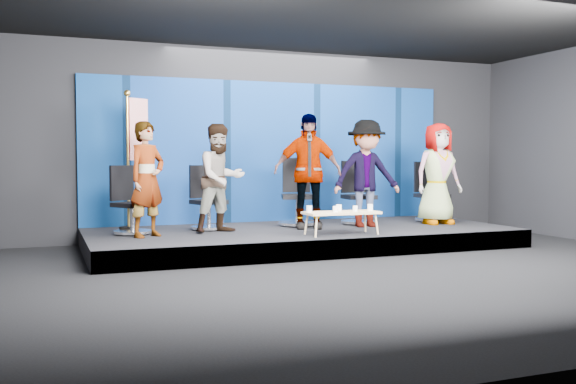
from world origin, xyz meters
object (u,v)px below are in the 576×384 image
object	(u,v)px
panelist_e	(438,174)
mug_e	(370,207)
chair_d	(357,203)
mug_c	(339,208)
mug_a	(309,209)
chair_c	(297,203)
panelist_b	(221,178)
chair_e	(430,202)
panelist_a	(147,179)
flag_stand	(134,157)
chair_a	(130,212)
coffee_table	(341,213)
panelist_d	(366,173)
panelist_c	(307,171)
mug_b	(335,209)
mug_d	(355,208)
chair_b	(207,208)

from	to	relation	value
panelist_e	mug_e	size ratio (longest dim) A/B	17.68
chair_d	mug_c	size ratio (longest dim) A/B	10.91
mug_a	mug_e	xyz separation A→B (m)	(1.02, -0.05, 0.00)
chair_c	mug_c	xyz separation A→B (m)	(0.13, -1.41, 0.02)
mug_e	panelist_b	bearing A→B (deg)	156.69
chair_e	panelist_e	world-z (taller)	panelist_e
panelist_a	flag_stand	xyz separation A→B (m)	(-0.09, 0.75, 0.33)
chair_a	coffee_table	distance (m)	3.29
chair_a	flag_stand	size ratio (longest dim) A/B	0.47
panelist_d	mug_a	size ratio (longest dim) A/B	18.10
panelist_e	coffee_table	world-z (taller)	panelist_e
chair_d	flag_stand	xyz separation A→B (m)	(-3.91, 0.15, 0.82)
chair_d	panelist_d	distance (m)	0.75
chair_e	chair_d	bearing A→B (deg)	179.05
chair_c	panelist_c	distance (m)	0.77
panelist_a	chair_a	bearing A→B (deg)	80.16
mug_e	chair_e	bearing A→B (deg)	33.61
panelist_c	mug_b	world-z (taller)	panelist_c
chair_a	panelist_a	size ratio (longest dim) A/B	0.62
chair_e	mug_d	size ratio (longest dim) A/B	12.61
panelist_b	mug_b	bearing A→B (deg)	-48.74
panelist_a	chair_b	size ratio (longest dim) A/B	1.63
panelist_b	panelist_e	world-z (taller)	panelist_e
panelist_a	chair_d	bearing A→B (deg)	-24.12
panelist_a	chair_e	xyz separation A→B (m)	(5.34, 0.56, -0.50)
panelist_e	chair_b	bearing A→B (deg)	172.38
chair_c	panelist_d	xyz separation A→B (m)	(1.03, -0.62, 0.53)
panelist_e	mug_b	size ratio (longest dim) A/B	19.40
panelist_a	panelist_e	world-z (taller)	panelist_e
mug_d	chair_b	bearing A→B (deg)	143.24
panelist_b	chair_c	world-z (taller)	panelist_b
panelist_b	chair_d	distance (m)	2.73
chair_b	panelist_d	distance (m)	2.78
coffee_table	flag_stand	distance (m)	3.41
panelist_a	panelist_c	xyz separation A→B (m)	(2.69, 0.21, 0.10)
mug_a	mug_b	distance (m)	0.40
chair_d	mug_c	distance (m)	1.62
chair_a	panelist_e	world-z (taller)	panelist_e
chair_a	chair_e	world-z (taller)	chair_e
panelist_b	chair_d	bearing A→B (deg)	-6.13
panelist_b	panelist_d	bearing A→B (deg)	-16.97
chair_a	coffee_table	bearing A→B (deg)	-55.28
panelist_a	coffee_table	world-z (taller)	panelist_a
chair_b	mug_a	distance (m)	1.87
chair_c	mug_c	bearing A→B (deg)	-67.30
panelist_e	mug_d	xyz separation A→B (m)	(-2.10, -0.89, -0.50)
mug_a	flag_stand	xyz separation A→B (m)	(-2.42, 1.46, 0.79)
panelist_a	mug_b	world-z (taller)	panelist_a
chair_c	panelist_c	bearing A→B (deg)	-74.84
chair_a	mug_b	world-z (taller)	chair_a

